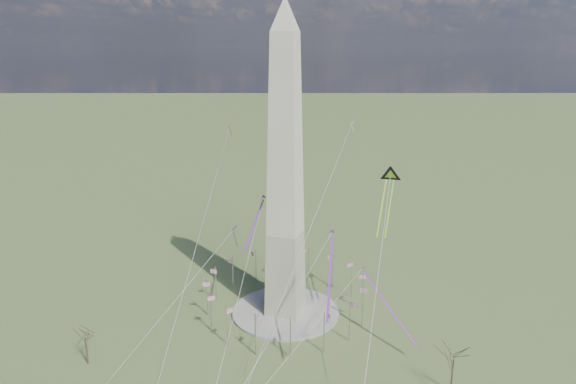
% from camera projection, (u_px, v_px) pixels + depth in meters
% --- Properties ---
extents(ground, '(2000.00, 2000.00, 0.00)m').
position_uv_depth(ground, '(286.00, 313.00, 173.25)').
color(ground, '#455C2E').
rests_on(ground, ground).
extents(plaza, '(36.00, 36.00, 0.80)m').
position_uv_depth(plaza, '(286.00, 312.00, 173.14)').
color(plaza, '#A09D92').
rests_on(plaza, ground).
extents(washington_monument, '(15.56, 15.56, 100.00)m').
position_uv_depth(washington_monument, '(285.00, 175.00, 160.20)').
color(washington_monument, '#B9B69B').
rests_on(washington_monument, plaza).
extents(flagpole_ring, '(54.40, 54.40, 13.00)m').
position_uv_depth(flagpole_ring, '(286.00, 293.00, 171.27)').
color(flagpole_ring, silver).
rests_on(flagpole_ring, ground).
extents(tree_near, '(8.19, 8.19, 14.33)m').
position_uv_depth(tree_near, '(454.00, 357.00, 130.77)').
color(tree_near, '#48382B').
rests_on(tree_near, ground).
extents(tree_far, '(6.94, 6.94, 12.15)m').
position_uv_depth(tree_far, '(85.00, 336.00, 143.18)').
color(tree_far, '#48382B').
rests_on(tree_far, ground).
extents(kite_delta_black, '(7.90, 21.22, 17.64)m').
position_uv_depth(kite_delta_black, '(390.00, 179.00, 161.95)').
color(kite_delta_black, black).
rests_on(kite_delta_black, ground).
extents(kite_diamond_purple, '(1.73, 2.77, 8.46)m').
position_uv_depth(kite_diamond_purple, '(235.00, 231.00, 179.75)').
color(kite_diamond_purple, '#451B7C').
rests_on(kite_diamond_purple, ground).
extents(kite_streamer_left, '(6.47, 23.70, 16.46)m').
position_uv_depth(kite_streamer_left, '(331.00, 261.00, 139.46)').
color(kite_streamer_left, red).
rests_on(kite_streamer_left, ground).
extents(kite_streamer_mid, '(2.20, 18.45, 12.66)m').
position_uv_depth(kite_streamer_mid, '(257.00, 216.00, 161.80)').
color(kite_streamer_mid, red).
rests_on(kite_streamer_mid, ground).
extents(kite_streamer_right, '(20.27, 15.38, 16.56)m').
position_uv_depth(kite_streamer_right, '(380.00, 294.00, 154.97)').
color(kite_streamer_right, red).
rests_on(kite_streamer_right, ground).
extents(kite_small_red, '(1.25, 2.08, 4.85)m').
position_uv_depth(kite_small_red, '(230.00, 127.00, 202.68)').
color(kite_small_red, red).
rests_on(kite_small_red, ground).
extents(kite_small_white, '(1.46, 2.10, 4.38)m').
position_uv_depth(kite_small_white, '(352.00, 124.00, 198.36)').
color(kite_small_white, white).
rests_on(kite_small_white, ground).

